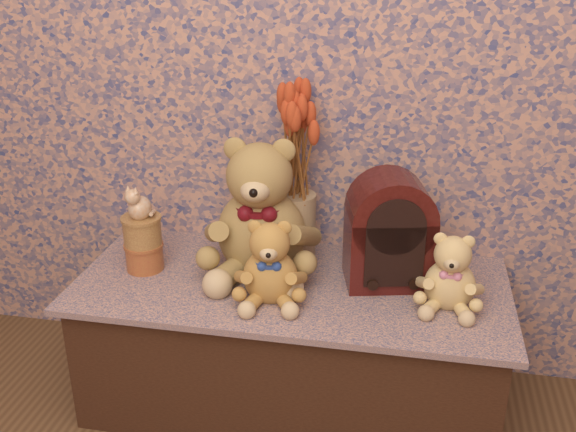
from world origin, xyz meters
name	(u,v)px	position (x,y,z in m)	size (l,w,h in m)	color
display_shelf	(291,342)	(0.00, 1.21, 0.22)	(1.31, 0.60, 0.44)	navy
teddy_large	(261,200)	(-0.11, 1.29, 0.67)	(0.37, 0.44, 0.46)	olive
teddy_medium	(270,257)	(-0.04, 1.11, 0.57)	(0.21, 0.25, 0.27)	#AF7A31
teddy_small	(451,267)	(0.47, 1.17, 0.56)	(0.19, 0.23, 0.24)	#E4BF6C
cathedral_radio	(389,229)	(0.28, 1.27, 0.61)	(0.25, 0.18, 0.35)	#3C0E0B
ceramic_vase	(296,226)	(-0.02, 1.39, 0.55)	(0.13, 0.13, 0.22)	tan
dried_stalks	(296,131)	(-0.02, 1.39, 0.87)	(0.22, 0.22, 0.42)	#C5421F
biscuit_tin_lower	(145,257)	(-0.47, 1.21, 0.48)	(0.12, 0.12, 0.08)	#C8883A
biscuit_tin_upper	(142,231)	(-0.47, 1.21, 0.57)	(0.12, 0.12, 0.09)	#D3B35C
cat_figurine	(139,201)	(-0.47, 1.21, 0.67)	(0.08, 0.09, 0.11)	silver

